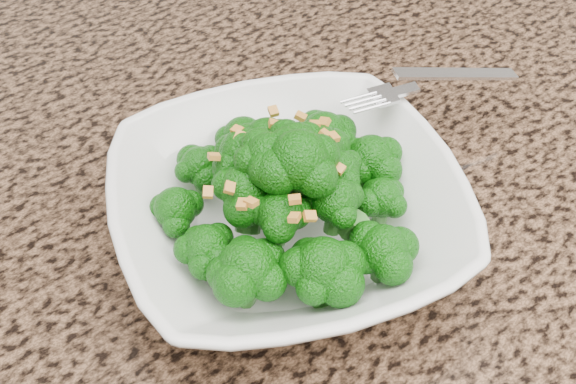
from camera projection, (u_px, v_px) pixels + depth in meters
granite_counter at (239, 271)px, 0.52m from camera, size 1.64×1.04×0.03m
bowl at (288, 213)px, 0.50m from camera, size 0.31×0.31×0.06m
broccoli_pile at (288, 145)px, 0.46m from camera, size 0.21×0.21×0.07m
garlic_topping at (288, 100)px, 0.43m from camera, size 0.13×0.13×0.01m
fork at (408, 89)px, 0.54m from camera, size 0.18×0.09×0.01m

